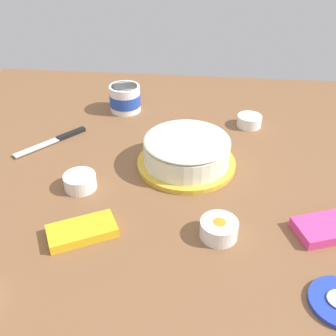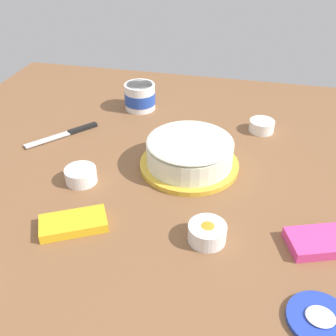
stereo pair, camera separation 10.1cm
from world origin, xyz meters
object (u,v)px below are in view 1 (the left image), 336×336
at_px(frosted_cake, 187,151).
at_px(sprinkle_bowl_yellow, 80,181).
at_px(sprinkle_bowl_orange, 219,228).
at_px(candy_box_upper, 330,228).
at_px(candy_box_lower, 82,231).
at_px(frosting_tub, 125,98).
at_px(spreading_knife, 57,139).
at_px(sprinkle_bowl_blue, 249,121).

height_order(frosted_cake, sprinkle_bowl_yellow, frosted_cake).
relative_size(sprinkle_bowl_orange, candy_box_upper, 0.54).
xyz_separation_m(sprinkle_bowl_yellow, candy_box_lower, (-0.05, 0.17, -0.01)).
bearing_deg(candy_box_lower, frosting_tub, -115.71).
xyz_separation_m(spreading_knife, sprinkle_bowl_yellow, (-0.14, 0.22, 0.01)).
distance_m(sprinkle_bowl_orange, sprinkle_bowl_yellow, 0.38).
height_order(sprinkle_bowl_yellow, candy_box_lower, sprinkle_bowl_yellow).
height_order(spreading_knife, candy_box_lower, candy_box_lower).
distance_m(sprinkle_bowl_yellow, candy_box_upper, 0.60).
relative_size(frosted_cake, sprinkle_bowl_yellow, 3.31).
xyz_separation_m(frosted_cake, sprinkle_bowl_orange, (-0.09, 0.27, -0.02)).
xyz_separation_m(frosting_tub, spreading_knife, (0.17, 0.23, -0.04)).
bearing_deg(spreading_knife, frosting_tub, -126.15).
bearing_deg(frosting_tub, sprinkle_bowl_yellow, 86.25).
height_order(sprinkle_bowl_blue, candy_box_upper, sprinkle_bowl_blue).
xyz_separation_m(frosting_tub, sprinkle_bowl_orange, (-0.32, 0.59, -0.02)).
relative_size(frosting_tub, sprinkle_bowl_orange, 1.28).
height_order(sprinkle_bowl_blue, candy_box_lower, sprinkle_bowl_blue).
bearing_deg(frosting_tub, sprinkle_bowl_orange, 118.56).
xyz_separation_m(sprinkle_bowl_blue, sprinkle_bowl_orange, (0.10, 0.52, 0.00)).
relative_size(frosted_cake, frosting_tub, 2.56).
distance_m(sprinkle_bowl_blue, candy_box_upper, 0.50).
xyz_separation_m(sprinkle_bowl_orange, candy_box_upper, (-0.24, -0.04, -0.01)).
relative_size(candy_box_lower, candy_box_upper, 0.95).
relative_size(frosted_cake, spreading_knife, 1.41).
bearing_deg(frosted_cake, sprinkle_bowl_orange, 108.11).
xyz_separation_m(frosted_cake, sprinkle_bowl_yellow, (0.26, 0.13, -0.02)).
bearing_deg(sprinkle_bowl_blue, spreading_knife, 14.99).
height_order(sprinkle_bowl_yellow, candy_box_upper, sprinkle_bowl_yellow).
bearing_deg(frosting_tub, candy_box_lower, 92.10).
bearing_deg(sprinkle_bowl_yellow, spreading_knife, -58.16).
distance_m(frosted_cake, frosting_tub, 0.39).
xyz_separation_m(sprinkle_bowl_blue, candy_box_lower, (0.40, 0.54, -0.01)).
bearing_deg(frosted_cake, candy_box_upper, 145.34).
xyz_separation_m(sprinkle_bowl_orange, sprinkle_bowl_yellow, (0.35, -0.14, -0.00)).
relative_size(frosting_tub, sprinkle_bowl_blue, 1.36).
bearing_deg(candy_box_lower, spreading_knife, -91.75).
relative_size(frosted_cake, sprinkle_bowl_blue, 3.47).
relative_size(frosted_cake, candy_box_upper, 1.76).
xyz_separation_m(spreading_knife, sprinkle_bowl_blue, (-0.58, -0.16, 0.01)).
height_order(sprinkle_bowl_orange, candy_box_lower, sprinkle_bowl_orange).
height_order(candy_box_lower, candy_box_upper, candy_box_upper).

